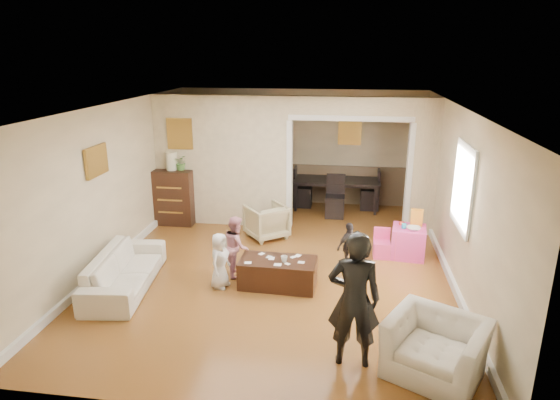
% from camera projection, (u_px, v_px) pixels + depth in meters
% --- Properties ---
extents(floor, '(7.00, 7.00, 0.00)m').
position_uv_depth(floor, '(278.00, 263.00, 8.01)').
color(floor, brown).
rests_on(floor, ground).
extents(partition_left, '(2.75, 0.18, 2.60)m').
position_uv_depth(partition_left, '(223.00, 161.00, 9.51)').
color(partition_left, beige).
rests_on(partition_left, ground).
extents(partition_right, '(0.55, 0.18, 2.60)m').
position_uv_depth(partition_right, '(422.00, 168.00, 8.98)').
color(partition_right, beige).
rests_on(partition_right, ground).
extents(partition_header, '(2.22, 0.18, 0.35)m').
position_uv_depth(partition_header, '(351.00, 106.00, 8.84)').
color(partition_header, beige).
rests_on(partition_header, partition_right).
extents(window_pane, '(0.03, 0.95, 1.10)m').
position_uv_depth(window_pane, '(464.00, 187.00, 6.80)').
color(window_pane, white).
rests_on(window_pane, ground).
extents(framed_art_partition, '(0.45, 0.03, 0.55)m').
position_uv_depth(framed_art_partition, '(180.00, 134.00, 9.36)').
color(framed_art_partition, brown).
rests_on(framed_art_partition, partition_left).
extents(framed_art_sofa_wall, '(0.03, 0.55, 0.40)m').
position_uv_depth(framed_art_sofa_wall, '(96.00, 161.00, 7.27)').
color(framed_art_sofa_wall, brown).
extents(framed_art_alcove, '(0.45, 0.03, 0.55)m').
position_uv_depth(framed_art_alcove, '(350.00, 131.00, 10.60)').
color(framed_art_alcove, brown).
extents(sofa, '(0.97, 1.98, 0.56)m').
position_uv_depth(sofa, '(125.00, 270.00, 7.12)').
color(sofa, silver).
rests_on(sofa, ground).
extents(armchair_back, '(0.97, 0.97, 0.64)m').
position_uv_depth(armchair_back, '(267.00, 221.00, 9.05)').
color(armchair_back, tan).
rests_on(armchair_back, ground).
extents(armchair_front, '(1.28, 1.23, 0.65)m').
position_uv_depth(armchair_front, '(436.00, 348.00, 5.18)').
color(armchair_front, silver).
rests_on(armchair_front, ground).
extents(dresser, '(0.82, 0.46, 1.13)m').
position_uv_depth(dresser, '(174.00, 197.00, 9.73)').
color(dresser, black).
rests_on(dresser, ground).
extents(table_lamp, '(0.22, 0.22, 0.36)m').
position_uv_depth(table_lamp, '(172.00, 161.00, 9.51)').
color(table_lamp, beige).
rests_on(table_lamp, dresser).
extents(potted_plant, '(0.28, 0.25, 0.32)m').
position_uv_depth(potted_plant, '(181.00, 162.00, 9.48)').
color(potted_plant, '#4D7F38').
rests_on(potted_plant, dresser).
extents(coffee_table, '(1.16, 0.61, 0.42)m').
position_uv_depth(coffee_table, '(278.00, 273.00, 7.18)').
color(coffee_table, '#361B11').
rests_on(coffee_table, ground).
extents(coffee_cup, '(0.10, 0.10, 0.09)m').
position_uv_depth(coffee_cup, '(284.00, 259.00, 7.04)').
color(coffee_cup, silver).
rests_on(coffee_cup, coffee_table).
extents(play_table, '(0.62, 0.62, 0.53)m').
position_uv_depth(play_table, '(408.00, 242.00, 8.21)').
color(play_table, '#EE3E9F').
rests_on(play_table, ground).
extents(cereal_box, '(0.21, 0.09, 0.30)m').
position_uv_depth(cereal_box, '(417.00, 218.00, 8.16)').
color(cereal_box, yellow).
rests_on(cereal_box, play_table).
extents(cyan_cup, '(0.08, 0.08, 0.08)m').
position_uv_depth(cyan_cup, '(404.00, 226.00, 8.09)').
color(cyan_cup, '#26ABC1').
rests_on(cyan_cup, play_table).
extents(toy_block, '(0.09, 0.08, 0.05)m').
position_uv_depth(toy_block, '(402.00, 223.00, 8.25)').
color(toy_block, red).
rests_on(toy_block, play_table).
extents(play_bowl, '(0.25, 0.25, 0.06)m').
position_uv_depth(play_bowl, '(414.00, 229.00, 8.00)').
color(play_bowl, white).
rests_on(play_bowl, play_table).
extents(dining_table, '(1.94, 1.10, 0.68)m').
position_uv_depth(dining_table, '(336.00, 193.00, 10.78)').
color(dining_table, black).
rests_on(dining_table, ground).
extents(adult_person, '(0.59, 0.39, 1.60)m').
position_uv_depth(adult_person, '(354.00, 299.00, 5.23)').
color(adult_person, black).
rests_on(adult_person, ground).
extents(child_kneel_a, '(0.35, 0.47, 0.85)m').
position_uv_depth(child_kneel_a, '(220.00, 261.00, 7.09)').
color(child_kneel_a, silver).
rests_on(child_kneel_a, ground).
extents(child_kneel_b, '(0.49, 0.56, 0.97)m').
position_uv_depth(child_kneel_b, '(236.00, 246.00, 7.48)').
color(child_kneel_b, '#CA7E89').
rests_on(child_kneel_b, ground).
extents(child_toddler, '(0.49, 0.44, 0.80)m').
position_uv_depth(child_toddler, '(349.00, 246.00, 7.69)').
color(child_toddler, black).
rests_on(child_toddler, ground).
extents(craft_papers, '(0.88, 0.47, 0.00)m').
position_uv_depth(craft_papers, '(278.00, 260.00, 7.12)').
color(craft_papers, white).
rests_on(craft_papers, coffee_table).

